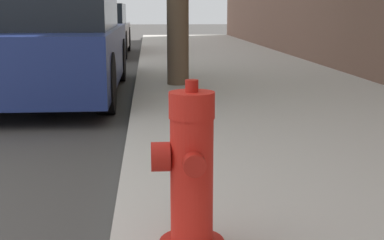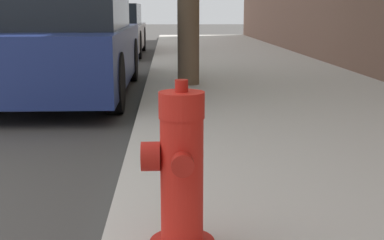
% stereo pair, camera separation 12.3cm
% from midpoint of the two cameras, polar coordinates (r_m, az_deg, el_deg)
% --- Properties ---
extents(fire_hydrant, '(0.32, 0.32, 0.76)m').
position_cam_midpoint_polar(fire_hydrant, '(2.33, 0.28, -5.76)').
color(fire_hydrant, red).
rests_on(fire_hydrant, sidewalk_slab).
extents(parked_car_near, '(1.72, 4.56, 1.45)m').
position_cam_midpoint_polar(parked_car_near, '(7.52, -12.71, 7.96)').
color(parked_car_near, navy).
rests_on(parked_car_near, ground_plane).
extents(parked_car_mid, '(1.84, 4.01, 1.30)m').
position_cam_midpoint_polar(parked_car_mid, '(14.09, -8.76, 9.45)').
color(parked_car_mid, '#B7B7BC').
rests_on(parked_car_mid, ground_plane).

